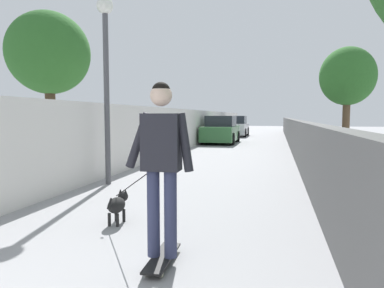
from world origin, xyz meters
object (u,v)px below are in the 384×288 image
person_skateboarder (162,155)px  car_far (236,127)px  skateboard (162,258)px  car_near (221,130)px  lamp_post (106,57)px  tree_right_far (348,77)px  dog (118,204)px  tree_left_mid (49,54)px

person_skateboarder → car_far: bearing=4.8°
skateboard → car_near: size_ratio=0.21×
lamp_post → car_far: lamp_post is taller
car_near → car_far: (7.03, 0.00, -0.00)m
tree_right_far → car_near: tree_right_far is taller
skateboard → dog: size_ratio=0.56×
dog → car_far: 21.89m
lamp_post → car_near: (12.27, -0.60, -2.10)m
lamp_post → car_far: 19.42m
skateboard → car_far: (23.02, 1.94, 0.65)m
skateboard → car_far: 23.11m
person_skateboarder → car_near: person_skateboarder is taller
lamp_post → dog: lamp_post is taller
car_far → car_near: bearing=-180.0°
lamp_post → skateboard: 5.28m
lamp_post → car_near: size_ratio=1.04×
person_skateboarder → car_near: 16.11m
skateboard → person_skateboarder: bearing=170.5°
person_skateboarder → lamp_post: bearing=34.3°
skateboard → dog: (1.15, 1.06, 0.21)m
dog → tree_left_mid: bearing=45.9°
car_near → car_far: bearing=0.0°
tree_left_mid → dog: tree_left_mid is taller
dog → car_near: (14.84, 0.88, 0.44)m
tree_right_far → dog: bearing=152.9°
lamp_post → car_far: bearing=-1.8°
tree_left_mid → car_near: 11.95m
car_far → tree_right_far: bearing=-157.1°
skateboard → car_far: size_ratio=0.21×
tree_right_far → car_far: (12.94, 5.46, -2.19)m
lamp_post → car_far: (19.30, -0.60, -2.10)m
skateboard → dog: bearing=42.5°
person_skateboarder → car_near: bearing=6.9°
tree_left_mid → person_skateboarder: tree_left_mid is taller
tree_left_mid → lamp_post: bearing=-112.7°
skateboard → person_skateboarder: person_skateboarder is taller
car_near → tree_left_mid: bearing=166.9°
tree_left_mid → lamp_post: (-0.86, -2.05, -0.28)m
tree_right_far → dog: tree_right_far is taller
tree_left_mid → car_near: bearing=-13.1°
skateboard → car_far: car_far is taller
tree_left_mid → person_skateboarder: 6.78m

